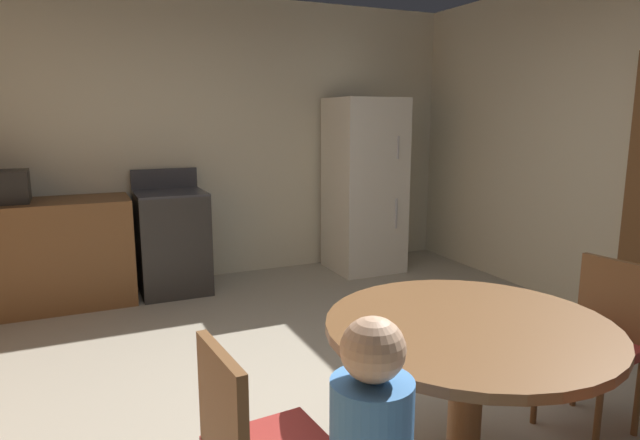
# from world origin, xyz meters

# --- Properties ---
(ground_plane) EXTENTS (14.00, 14.00, 0.00)m
(ground_plane) POSITION_xyz_m (0.00, 0.00, 0.00)
(ground_plane) COLOR #A89E89
(wall_back) EXTENTS (5.63, 0.12, 2.70)m
(wall_back) POSITION_xyz_m (0.00, 3.02, 1.35)
(wall_back) COLOR beige
(wall_back) RESTS_ON ground
(kitchen_counter) EXTENTS (1.81, 0.60, 0.90)m
(kitchen_counter) POSITION_xyz_m (-1.61, 2.62, 0.45)
(kitchen_counter) COLOR brown
(kitchen_counter) RESTS_ON ground
(oven_range) EXTENTS (0.60, 0.60, 1.10)m
(oven_range) POSITION_xyz_m (-0.36, 2.62, 0.47)
(oven_range) COLOR #2D2B28
(oven_range) RESTS_ON ground
(refrigerator) EXTENTS (0.68, 0.68, 1.76)m
(refrigerator) POSITION_xyz_m (1.59, 2.57, 0.88)
(refrigerator) COLOR silver
(refrigerator) RESTS_ON ground
(dining_table) EXTENTS (1.17, 1.17, 0.76)m
(dining_table) POSITION_xyz_m (0.30, -0.66, 0.60)
(dining_table) COLOR brown
(dining_table) RESTS_ON ground
(chair_east) EXTENTS (0.45, 0.45, 0.87)m
(chair_east) POSITION_xyz_m (1.24, -0.54, 0.50)
(chair_east) COLOR brown
(chair_east) RESTS_ON ground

